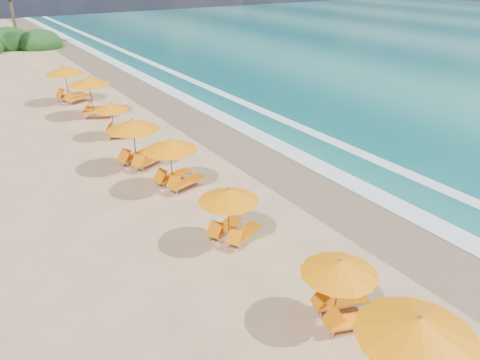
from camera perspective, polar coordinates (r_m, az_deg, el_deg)
ground at (r=19.28m, az=0.00°, el=-3.22°), size 160.00×160.00×0.00m
wet_sand at (r=21.46m, az=9.05°, el=-0.42°), size 4.00×160.00×0.01m
surf_foam at (r=23.20m, az=14.11°, el=1.20°), size 4.00×160.00×0.01m
station_2 at (r=11.46m, az=20.81°, el=-19.14°), size 3.37×3.28×2.68m
station_3 at (r=13.25m, az=12.56°, el=-12.68°), size 2.73×2.67×2.14m
station_4 at (r=16.42m, az=-1.07°, el=-3.80°), size 2.88×2.86×2.19m
station_5 at (r=20.46m, az=-8.06°, el=2.45°), size 2.97×2.86×2.40m
station_6 at (r=22.98m, az=-12.53°, el=4.91°), size 3.33×3.30×2.55m
station_7 at (r=27.52m, az=-15.10°, el=7.44°), size 2.62×2.56×2.06m
station_8 at (r=31.70m, az=-17.54°, el=10.12°), size 3.57×3.57×2.68m
station_9 at (r=35.57m, az=-20.31°, el=11.30°), size 3.41×3.34×2.68m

